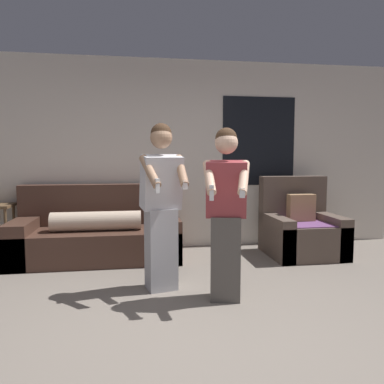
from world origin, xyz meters
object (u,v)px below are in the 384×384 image
at_px(armchair, 301,230).
at_px(person_right, 226,213).
at_px(couch, 98,234).
at_px(person_left, 161,205).

relative_size(armchair, person_right, 0.66).
relative_size(couch, armchair, 1.98).
distance_m(person_left, person_right, 0.67).
bearing_deg(couch, person_right, -51.67).
distance_m(armchair, person_right, 2.05).
height_order(person_left, person_right, person_left).
distance_m(couch, armchair, 2.70).
bearing_deg(person_left, couch, 119.82).
relative_size(person_left, person_right, 1.04).
distance_m(armchair, person_left, 2.29).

